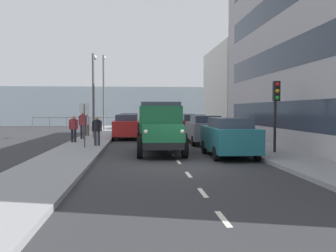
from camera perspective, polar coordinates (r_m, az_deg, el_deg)
ground_plane at (r=25.10m, az=-0.79°, el=-2.32°), size 80.00×80.00×0.00m
sidewalk_left at (r=25.79m, az=9.38°, el=-2.05°), size 2.46×44.81×0.15m
sidewalk_right at (r=25.21m, az=-11.21°, el=-2.17°), size 2.46×44.81×0.15m
road_centreline_markings at (r=24.26m, az=-0.67°, el=-2.47°), size 0.12×39.92×0.01m
building_far_block at (r=39.07m, az=11.89°, el=5.23°), size 7.17×11.63×8.03m
sea_horizon at (r=50.39m, az=-2.67°, el=2.91°), size 80.00×0.80×5.00m
seawall_railing at (r=46.81m, az=-2.53°, el=1.01°), size 28.08×0.08×1.20m
truck_vintage_green at (r=17.83m, az=-1.11°, el=-0.46°), size 2.17×5.64×2.43m
car_teal_kerbside_near at (r=17.23m, az=8.94°, el=-1.53°), size 1.89×4.49×1.72m
car_grey_kerbside_1 at (r=23.27m, az=5.40°, el=-0.49°), size 1.89×4.01×1.72m
car_maroon_kerbside_2 at (r=28.37m, az=3.61°, el=0.04°), size 1.93×3.87×1.72m
car_black_kerbside_3 at (r=33.41m, az=2.37°, el=0.41°), size 1.89×4.48×1.72m
car_red_oppositeside_0 at (r=27.33m, az=-6.11°, el=-0.06°), size 1.88×4.15×1.72m
car_silver_oppositeside_1 at (r=33.27m, az=-5.82°, el=0.39°), size 1.93×4.01×1.72m
car_white_oppositeside_2 at (r=39.50m, az=-5.62°, el=0.71°), size 1.98×4.28×1.72m
pedestrian_strolling at (r=21.15m, az=-10.42°, el=-0.32°), size 0.53×0.34×1.59m
pedestrian_by_lamp at (r=23.59m, az=-13.73°, el=-0.06°), size 0.53×0.34×1.59m
pedestrian_couple_a at (r=26.10m, az=-12.44°, el=0.53°), size 0.53×0.34×1.83m
pedestrian_near_railing at (r=29.21m, az=-11.85°, el=0.51°), size 0.53×0.34×1.66m
traffic_light_near at (r=18.03m, az=15.61°, el=3.60°), size 0.28×0.41×3.20m
lamp_post_promenade at (r=26.96m, az=-10.89°, el=5.64°), size 0.32×1.14×5.72m
lamp_post_far at (r=36.88m, az=-9.43°, el=5.82°), size 0.32×1.14×7.00m
street_sign at (r=20.08m, az=-12.21°, el=1.25°), size 0.50×0.07×2.25m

